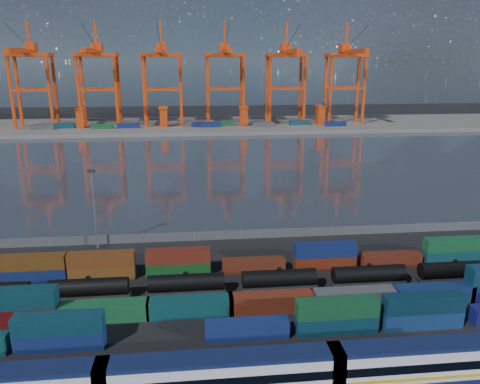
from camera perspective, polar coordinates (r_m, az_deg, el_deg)
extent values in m
plane|color=black|center=(76.77, 2.43, -13.28)|extent=(700.00, 700.00, 0.00)
plane|color=#29303B|center=(175.72, -2.59, 3.39)|extent=(700.00, 700.00, 0.00)
cube|color=#514F4C|center=(279.00, -3.94, 8.11)|extent=(700.00, 70.00, 2.00)
cone|color=#1E2630|center=(1776.19, -27.10, 19.56)|extent=(1000.00, 1000.00, 420.00)
cone|color=#1E2630|center=(1690.73, 1.21, 22.12)|extent=(1040.00, 1040.00, 460.00)
cone|color=#1E2630|center=(1781.27, 14.92, 20.00)|extent=(960.00, 960.00, 380.00)
cone|color=#1E2630|center=(1926.64, 25.09, 17.54)|extent=(840.00, 840.00, 300.00)
cube|color=silver|center=(56.08, -2.24, -21.54)|extent=(27.59, 3.31, 4.19)
cube|color=#10183A|center=(54.68, -2.26, -19.56)|extent=(27.59, 2.98, 0.55)
cube|color=gold|center=(56.62, -2.23, -22.26)|extent=(27.62, 3.41, 0.40)
cube|color=black|center=(55.81, -2.24, -21.18)|extent=(27.62, 3.41, 1.10)
cube|color=silver|center=(62.94, 23.51, -18.39)|extent=(27.59, 3.31, 4.19)
cube|color=#10183A|center=(64.15, 23.28, -20.04)|extent=(27.59, 3.38, 1.32)
cube|color=#10183A|center=(61.69, 23.75, -16.55)|extent=(27.59, 2.98, 0.55)
cube|color=gold|center=(63.42, 23.42, -19.06)|extent=(27.62, 3.41, 0.40)
cube|color=black|center=(62.70, 23.55, -18.05)|extent=(27.62, 3.41, 1.10)
cube|color=navy|center=(69.67, -21.05, -16.47)|extent=(11.65, 2.37, 2.52)
cube|color=#0C3141|center=(68.41, -21.26, -14.67)|extent=(11.65, 2.37, 2.52)
cube|color=navy|center=(67.65, 0.86, -16.35)|extent=(11.65, 2.37, 2.52)
cube|color=#0C2E42|center=(70.13, 11.64, -15.45)|extent=(11.65, 2.37, 2.52)
cube|color=#144B29|center=(68.87, 11.76, -13.65)|extent=(11.65, 2.37, 2.52)
cube|color=navy|center=(74.70, 21.26, -14.20)|extent=(11.65, 2.37, 2.52)
cube|color=#0B2739|center=(73.53, 21.46, -12.48)|extent=(11.65, 2.37, 2.52)
cube|color=maroon|center=(77.74, -25.97, -13.42)|extent=(12.99, 2.64, 2.81)
cube|color=#0B313B|center=(76.49, -26.23, -11.56)|extent=(12.99, 2.64, 2.81)
cube|color=#17562D|center=(74.28, -16.12, -13.76)|extent=(12.99, 2.64, 2.81)
cube|color=#0C3D40|center=(73.07, -6.07, -13.70)|extent=(12.99, 2.64, 2.81)
cube|color=maroon|center=(73.98, 3.77, -13.25)|extent=(12.99, 2.64, 2.81)
cube|color=#474B4D|center=(77.20, 13.84, -12.40)|extent=(12.99, 2.64, 2.81)
cube|color=navy|center=(82.23, 22.44, -11.37)|extent=(12.99, 2.64, 2.81)
cube|color=#0F1D4C|center=(90.19, -23.90, -9.24)|extent=(11.44, 2.33, 2.48)
cube|color=#573211|center=(89.23, -24.07, -7.78)|extent=(11.44, 2.33, 2.48)
cube|color=brown|center=(87.26, -16.44, -9.33)|extent=(11.44, 2.33, 2.48)
cube|color=#603013|center=(86.27, -16.57, -7.83)|extent=(11.44, 2.33, 2.48)
cube|color=#124419|center=(85.78, -7.51, -9.23)|extent=(11.44, 2.33, 2.48)
cube|color=#5D1E12|center=(84.78, -7.57, -7.71)|extent=(11.44, 2.33, 2.48)
cube|color=#542010|center=(86.41, 1.67, -8.91)|extent=(11.44, 2.33, 2.48)
cube|color=#5D1E0E|center=(89.05, 10.28, -8.39)|extent=(11.44, 2.33, 2.48)
cube|color=navy|center=(88.08, 10.36, -6.92)|extent=(11.44, 2.33, 2.48)
cube|color=#561E11|center=(93.31, 17.89, -7.79)|extent=(11.44, 2.33, 2.48)
cube|color=#0D3C46|center=(98.81, 24.48, -7.15)|extent=(11.44, 2.33, 2.48)
cube|color=#16542D|center=(97.94, 24.64, -5.80)|extent=(11.44, 2.33, 2.48)
cube|color=black|center=(84.18, -25.45, -11.94)|extent=(2.39, 1.72, 0.57)
cylinder|color=black|center=(80.28, -17.93, -10.96)|extent=(12.45, 2.78, 2.78)
cylinder|color=black|center=(79.63, -18.02, -9.97)|extent=(0.77, 0.77, 0.48)
cube|color=black|center=(80.96, -17.84, -11.93)|extent=(12.93, 1.92, 0.38)
cube|color=black|center=(82.14, -20.82, -12.10)|extent=(2.39, 1.72, 0.57)
cube|color=black|center=(80.34, -14.74, -12.20)|extent=(2.39, 1.72, 0.57)
cylinder|color=black|center=(78.49, -6.59, -10.88)|extent=(12.45, 2.78, 2.78)
cylinder|color=black|center=(77.82, -6.63, -9.87)|extent=(0.77, 0.77, 0.48)
cube|color=black|center=(79.18, -6.56, -11.88)|extent=(12.93, 1.92, 0.38)
cube|color=black|center=(79.55, -9.73, -12.18)|extent=(2.39, 1.72, 0.57)
cube|color=black|center=(79.40, -3.37, -12.02)|extent=(2.39, 1.72, 0.57)
cylinder|color=black|center=(79.73, 4.80, -10.39)|extent=(12.45, 2.78, 2.78)
cylinder|color=black|center=(79.07, 4.82, -9.39)|extent=(0.77, 0.77, 0.48)
cube|color=black|center=(80.41, 4.77, -11.37)|extent=(12.93, 1.92, 0.38)
cube|color=black|center=(79.94, 1.67, -11.80)|extent=(2.39, 1.72, 0.57)
cube|color=black|center=(81.44, 7.81, -11.40)|extent=(2.39, 1.72, 0.57)
cylinder|color=black|center=(83.86, 15.41, -9.57)|extent=(12.45, 2.78, 2.78)
cylinder|color=black|center=(83.24, 15.49, -8.61)|extent=(0.77, 0.77, 0.48)
cube|color=black|center=(84.51, 15.34, -10.51)|extent=(12.93, 1.92, 0.38)
cube|color=black|center=(83.27, 12.50, -11.01)|extent=(2.39, 1.72, 0.57)
cube|color=black|center=(86.27, 18.03, -10.46)|extent=(2.39, 1.72, 0.57)
cylinder|color=black|center=(90.49, 24.70, -8.58)|extent=(12.45, 2.78, 2.78)
cylinder|color=black|center=(89.92, 24.81, -7.69)|extent=(0.77, 0.77, 0.48)
cube|color=black|center=(91.10, 24.59, -9.46)|extent=(12.93, 1.92, 0.38)
cube|color=black|center=(89.20, 22.14, -9.99)|extent=(2.39, 1.72, 0.57)
cube|color=black|center=(93.45, 26.87, -9.38)|extent=(2.39, 1.72, 0.57)
cube|color=#595B5E|center=(101.62, 0.12, -5.20)|extent=(160.00, 0.06, 2.00)
cylinder|color=slate|center=(108.61, -27.26, -5.56)|extent=(0.12, 0.12, 2.20)
cylinder|color=slate|center=(105.36, -22.17, -5.58)|extent=(0.12, 0.12, 2.20)
cylinder|color=slate|center=(102.98, -16.80, -5.55)|extent=(0.12, 0.12, 2.20)
cylinder|color=slate|center=(101.54, -11.23, -5.47)|extent=(0.12, 0.12, 2.20)
cylinder|color=slate|center=(101.07, -5.55, -5.33)|extent=(0.12, 0.12, 2.20)
cylinder|color=slate|center=(101.59, 0.12, -5.14)|extent=(0.12, 0.12, 2.20)
cylinder|color=slate|center=(103.08, 5.67, -4.91)|extent=(0.12, 0.12, 2.20)
cylinder|color=slate|center=(105.50, 11.02, -4.64)|extent=(0.12, 0.12, 2.20)
cylinder|color=slate|center=(108.79, 16.08, -4.35)|extent=(0.12, 0.12, 2.20)
cylinder|color=slate|center=(112.87, 20.80, -4.05)|extent=(0.12, 0.12, 2.20)
cylinder|color=slate|center=(117.66, 25.17, -3.75)|extent=(0.12, 0.12, 2.20)
cylinder|color=slate|center=(98.91, -17.31, -2.23)|extent=(0.36, 0.36, 16.00)
cube|color=black|center=(96.80, -17.70, 2.46)|extent=(1.60, 0.40, 0.60)
cube|color=red|center=(282.89, -26.09, 10.65)|extent=(1.45, 1.45, 40.77)
cube|color=red|center=(293.13, -25.39, 10.85)|extent=(1.45, 1.45, 40.77)
cube|color=red|center=(276.85, -22.15, 11.00)|extent=(1.45, 1.45, 40.77)
cube|color=red|center=(287.31, -21.57, 11.19)|extent=(1.45, 1.45, 40.77)
cube|color=red|center=(279.59, -24.19, 11.25)|extent=(19.93, 1.27, 1.27)
cube|color=red|center=(289.96, -23.54, 11.42)|extent=(19.93, 1.27, 1.27)
cube|color=red|center=(284.42, -24.27, 15.01)|extent=(22.65, 12.68, 1.99)
cube|color=red|center=(274.09, -25.02, 15.34)|extent=(2.72, 43.49, 2.27)
cube|color=red|center=(287.96, -24.14, 15.83)|extent=(5.44, 7.25, 4.53)
cube|color=red|center=(286.50, -24.41, 17.18)|extent=(1.09, 1.09, 14.50)
cylinder|color=black|center=(272.23, -25.33, 16.66)|extent=(0.22, 37.29, 12.30)
cube|color=red|center=(273.16, -19.06, 11.25)|extent=(1.45, 1.45, 40.77)
cube|color=red|center=(283.76, -18.58, 11.42)|extent=(1.45, 1.45, 40.77)
cube|color=red|center=(269.51, -14.84, 11.52)|extent=(1.45, 1.45, 40.77)
cube|color=red|center=(280.25, -14.52, 11.68)|extent=(1.45, 1.45, 40.77)
cube|color=red|center=(271.04, -17.00, 11.82)|extent=(19.93, 1.27, 1.27)
cube|color=red|center=(281.72, -16.59, 11.97)|extent=(19.93, 1.27, 1.27)
cube|color=red|center=(276.02, -17.10, 15.69)|extent=(22.65, 12.68, 1.99)
cube|color=red|center=(265.36, -17.57, 16.08)|extent=(2.72, 43.49, 2.27)
cube|color=red|center=(279.67, -17.03, 16.52)|extent=(5.44, 7.25, 4.53)
cube|color=red|center=(278.16, -17.21, 17.92)|extent=(1.09, 1.09, 14.50)
cylinder|color=black|center=(263.44, -17.78, 17.45)|extent=(0.22, 37.29, 12.30)
cube|color=red|center=(267.70, -11.59, 11.69)|extent=(1.45, 1.45, 40.77)
cube|color=red|center=(278.51, -11.39, 11.84)|extent=(1.45, 1.45, 40.77)
cube|color=red|center=(266.60, -7.23, 11.87)|extent=(1.45, 1.45, 40.77)
cube|color=red|center=(277.45, -7.20, 12.01)|extent=(1.45, 1.45, 40.77)
cube|color=red|center=(266.84, -9.44, 12.23)|extent=(19.93, 1.27, 1.27)
cube|color=red|center=(277.68, -9.32, 12.35)|extent=(19.93, 1.27, 1.27)
cube|color=red|center=(271.90, -9.55, 16.15)|extent=(22.65, 12.68, 1.99)
cube|color=red|center=(261.08, -9.71, 16.58)|extent=(2.72, 43.49, 2.27)
cube|color=red|center=(275.60, -9.55, 16.99)|extent=(5.44, 7.25, 4.53)
cube|color=red|center=(274.07, -9.64, 18.42)|extent=(1.09, 1.09, 14.50)
cylinder|color=black|center=(259.12, -9.80, 17.99)|extent=(0.22, 37.29, 12.30)
cube|color=red|center=(266.75, -3.93, 11.95)|extent=(1.45, 1.45, 40.77)
cube|color=red|center=(277.60, -4.02, 12.09)|extent=(1.45, 1.45, 40.77)
cube|color=red|center=(268.26, 0.43, 12.01)|extent=(1.45, 1.45, 40.77)
cube|color=red|center=(279.05, 0.17, 12.15)|extent=(1.45, 1.45, 40.77)
cube|color=red|center=(267.20, -1.75, 12.43)|extent=(19.93, 1.27, 1.27)
cube|color=red|center=(278.03, -1.92, 12.55)|extent=(19.93, 1.27, 1.27)
cube|color=red|center=(272.25, -1.87, 16.35)|extent=(22.65, 12.68, 1.99)
cube|color=red|center=(261.44, -1.69, 16.78)|extent=(2.72, 43.49, 2.27)
cube|color=red|center=(275.95, -1.94, 17.18)|extent=(5.44, 7.25, 4.53)
cube|color=red|center=(274.42, -1.92, 18.61)|extent=(1.09, 1.09, 14.50)
cylinder|color=black|center=(259.49, -1.66, 18.19)|extent=(0.22, 37.29, 12.30)
cube|color=red|center=(270.37, 3.67, 12.01)|extent=(1.45, 1.45, 40.77)
cube|color=red|center=(281.08, 3.29, 12.15)|extent=(1.45, 1.45, 40.77)
cube|color=red|center=(274.41, 7.87, 11.95)|extent=(1.45, 1.45, 40.77)
cube|color=red|center=(284.97, 7.34, 12.10)|extent=(1.45, 1.45, 40.77)
cube|color=red|center=(272.10, 5.80, 12.41)|extent=(19.93, 1.27, 1.27)
cube|color=red|center=(282.74, 5.34, 12.54)|extent=(19.93, 1.27, 1.27)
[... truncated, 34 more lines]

